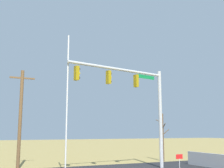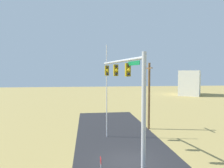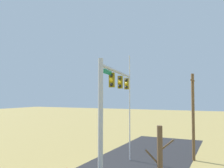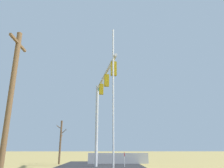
% 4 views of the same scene
% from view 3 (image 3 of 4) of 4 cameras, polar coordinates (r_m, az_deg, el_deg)
% --- Properties ---
extents(road_surface, '(28.00, 8.00, 0.01)m').
position_cam_3_polar(road_surface, '(20.05, 5.26, -18.99)').
color(road_surface, '#232326').
rests_on(road_surface, ground_plane).
extents(signal_mast, '(8.33, 1.83, 7.67)m').
position_cam_3_polar(signal_mast, '(15.55, -0.11, -3.12)').
color(signal_mast, '#B2B5BA').
rests_on(signal_mast, ground_plane).
extents(flagpole, '(0.10, 0.10, 9.16)m').
position_cam_3_polar(flagpole, '(21.21, 4.22, -5.55)').
color(flagpole, silver).
rests_on(flagpole, ground_plane).
extents(utility_pole, '(1.90, 0.26, 7.54)m').
position_cam_3_polar(utility_pole, '(22.22, 18.73, -6.96)').
color(utility_pole, brown).
rests_on(utility_pole, ground_plane).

